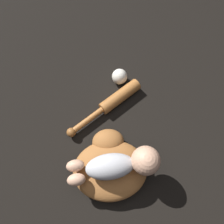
# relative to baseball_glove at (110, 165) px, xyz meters

# --- Properties ---
(ground_plane) EXTENTS (6.00, 6.00, 0.00)m
(ground_plane) POSITION_rel_baseball_glove_xyz_m (-0.06, 0.04, -0.05)
(ground_plane) COLOR black
(baseball_glove) EXTENTS (0.38, 0.37, 0.09)m
(baseball_glove) POSITION_rel_baseball_glove_xyz_m (0.00, 0.00, 0.00)
(baseball_glove) COLOR #935B2D
(baseball_glove) RESTS_ON ground
(baby_figure) EXTENTS (0.38, 0.18, 0.12)m
(baby_figure) POSITION_rel_baseball_glove_xyz_m (0.04, -0.03, 0.10)
(baby_figure) COLOR #B2B2B7
(baby_figure) RESTS_ON baseball_glove
(baseball_bat) EXTENTS (0.42, 0.18, 0.06)m
(baseball_bat) POSITION_rel_baseball_glove_xyz_m (0.12, 0.28, -0.02)
(baseball_bat) COLOR #9E602D
(baseball_bat) RESTS_ON ground
(baseball) EXTENTS (0.08, 0.08, 0.08)m
(baseball) POSITION_rel_baseball_glove_xyz_m (0.21, 0.40, -0.01)
(baseball) COLOR silver
(baseball) RESTS_ON ground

